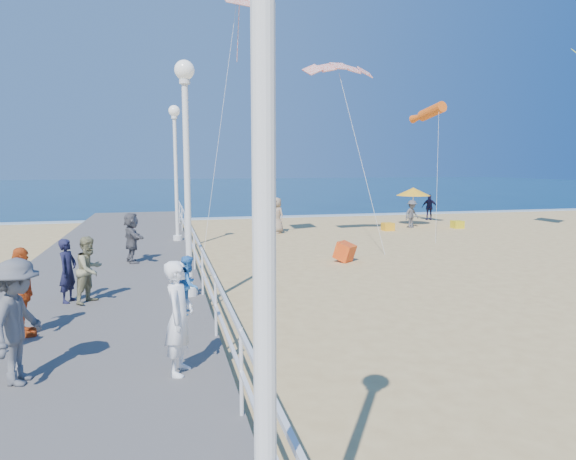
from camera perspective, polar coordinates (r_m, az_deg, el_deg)
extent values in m
plane|color=#D7B570|center=(13.71, 12.34, -7.37)|extent=(160.00, 160.00, 0.00)
cube|color=#0C2E4B|center=(77.18, -9.45, 4.69)|extent=(160.00, 90.00, 0.05)
cube|color=silver|center=(33.09, -3.46, 1.41)|extent=(160.00, 1.20, 0.04)
cube|color=slate|center=(12.41, -20.88, -8.29)|extent=(5.00, 44.00, 0.40)
cube|color=white|center=(12.07, -9.53, -2.25)|extent=(0.05, 42.00, 0.06)
cube|color=white|center=(12.17, -9.48, -4.58)|extent=(0.05, 42.00, 0.04)
cylinder|color=white|center=(2.99, -2.65, -4.04)|extent=(0.14, 0.14, 4.70)
cylinder|color=white|center=(12.25, -10.85, -6.69)|extent=(0.36, 0.36, 0.20)
cylinder|color=white|center=(11.90, -11.12, 4.36)|extent=(0.14, 0.14, 4.70)
sphere|color=white|center=(12.07, -11.44, 17.03)|extent=(0.44, 0.44, 0.44)
cylinder|color=white|center=(21.09, -12.16, -0.84)|extent=(0.36, 0.36, 0.20)
cylinder|color=white|center=(20.89, -12.33, 5.55)|extent=(0.14, 0.14, 4.70)
sphere|color=white|center=(20.99, -12.53, 12.80)|extent=(0.44, 0.44, 0.44)
imported|color=white|center=(7.68, -12.00, -9.50)|extent=(0.57, 0.71, 1.67)
imported|color=#3886D4|center=(7.72, -11.01, -5.97)|extent=(0.44, 0.50, 0.86)
imported|color=#181936|center=(12.33, -23.28, -4.17)|extent=(0.50, 0.60, 1.41)
imported|color=gray|center=(12.12, -21.19, -4.12)|extent=(0.86, 0.90, 1.47)
imported|color=#57585B|center=(8.10, -27.82, -8.98)|extent=(0.86, 1.24, 1.76)
imported|color=#CC4E19|center=(10.24, -27.42, -6.14)|extent=(0.58, 1.00, 1.60)
imported|color=#59585D|center=(16.58, -16.98, -0.82)|extent=(0.80, 1.51, 1.56)
imported|color=#4F4F53|center=(28.58, 13.60, 1.73)|extent=(1.11, 0.89, 1.51)
imported|color=#201C3E|center=(32.86, 15.44, 2.46)|extent=(1.00, 0.62, 1.60)
imported|color=gray|center=(25.65, -1.27, 1.64)|extent=(0.97, 1.04, 1.79)
cube|color=red|center=(18.25, 6.33, -2.62)|extent=(0.88, 0.90, 0.74)
cylinder|color=white|center=(29.67, 13.69, 2.22)|extent=(0.05, 0.05, 1.80)
cone|color=#FFAB1A|center=(29.60, 13.75, 4.17)|extent=(1.90, 1.90, 0.45)
cube|color=#FAA91A|center=(27.23, 11.04, 0.37)|extent=(0.55, 0.55, 0.40)
cube|color=yellow|center=(29.18, 18.30, 0.59)|extent=(0.55, 0.55, 0.40)
cylinder|color=#EF5D14|center=(27.80, 15.71, 12.57)|extent=(1.03, 2.79, 1.10)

